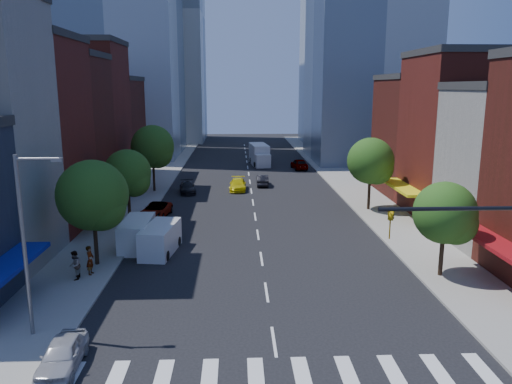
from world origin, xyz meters
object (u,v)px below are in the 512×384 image
traffic_car_oncoming (262,180)px  taxi (238,185)px  pedestrian_far (75,265)px  traffic_car_far (299,164)px  pedestrian_near (90,260)px  parked_car_second (165,233)px  parked_car_front (62,355)px  cargo_van_near (137,234)px  parked_car_third (156,210)px  cargo_van_far (160,240)px  box_truck (260,155)px  parked_car_rear (188,187)px

traffic_car_oncoming → taxi: bearing=42.8°
pedestrian_far → traffic_car_oncoming: bearing=151.6°
traffic_car_far → pedestrian_near: bearing=59.5°
parked_car_second → pedestrian_far: pedestrian_far is taller
pedestrian_far → traffic_car_far: bearing=150.7°
parked_car_front → traffic_car_far: 56.55m
traffic_car_oncoming → pedestrian_far: bearing=67.1°
parked_car_front → cargo_van_near: bearing=87.9°
parked_car_third → taxi: size_ratio=1.04×
cargo_van_far → box_truck: (9.47, 42.79, 0.47)m
cargo_van_far → pedestrian_near: bearing=-122.9°
cargo_van_near → pedestrian_near: cargo_van_near is taller
parked_car_third → cargo_van_far: size_ratio=0.94×
cargo_van_far → traffic_car_oncoming: 27.40m
parked_car_front → parked_car_third: 26.14m
parked_car_front → parked_car_third: parked_car_third is taller
traffic_car_far → pedestrian_near: 46.88m
parked_car_rear → parked_car_front: bearing=-101.0°
parked_car_rear → cargo_van_far: 21.75m
cargo_van_near → cargo_van_far: size_ratio=0.98×
parked_car_rear → cargo_van_near: (-2.00, -20.33, 0.45)m
parked_car_third → cargo_van_far: (1.98, -10.57, 0.37)m
box_truck → parked_car_front: bearing=-107.2°
parked_car_front → pedestrian_near: 11.23m
traffic_car_far → box_truck: (-5.78, 4.49, 0.73)m
taxi → pedestrian_far: pedestrian_far is taller
cargo_van_near → box_truck: 42.92m
traffic_car_oncoming → pedestrian_far: (-13.61, -31.25, 0.41)m
traffic_car_oncoming → pedestrian_near: size_ratio=2.12×
parked_car_front → parked_car_third: (0.00, 26.14, 0.02)m
parked_car_rear → box_truck: bearing=57.9°
traffic_car_far → pedestrian_near: size_ratio=2.45×
parked_car_second → box_truck: 41.47m
traffic_car_far → pedestrian_far: pedestrian_far is taller
cargo_van_near → pedestrian_near: size_ratio=2.68×
traffic_car_oncoming → pedestrian_near: pedestrian_near is taller
parked_car_second → box_truck: (9.45, 40.37, 0.71)m
cargo_van_near → pedestrian_far: (-2.61, -6.81, 0.00)m
traffic_car_far → cargo_van_far: bearing=61.8°
parked_car_front → parked_car_rear: (2.00, 37.32, -0.03)m
parked_car_third → box_truck: 34.20m
cargo_van_far → pedestrian_far: (-4.60, -5.39, 0.03)m
parked_car_rear → pedestrian_far: pedestrian_far is taller
cargo_van_near → traffic_car_far: size_ratio=1.09×
cargo_van_far → traffic_car_far: size_ratio=1.11×
parked_car_second → taxi: bearing=77.0°
parked_car_front → parked_car_rear: 37.37m
parked_car_third → taxi: bearing=65.0°
cargo_van_near → parked_car_third: bearing=90.2°
box_truck → pedestrian_far: (-14.06, -48.17, -0.45)m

